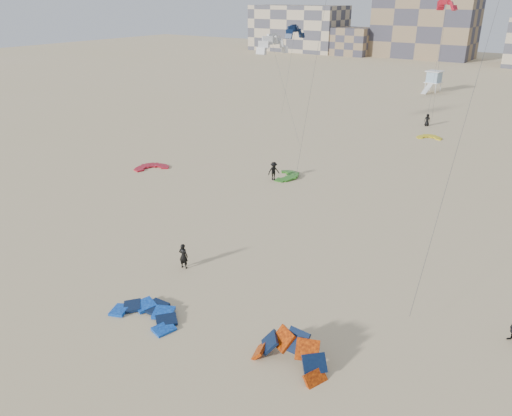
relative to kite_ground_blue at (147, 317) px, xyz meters
The scene contains 16 objects.
ground 4.04m from the kite_ground_blue, 70.57° to the left, with size 320.00×320.00×0.00m, color #CDB48A.
kite_ground_blue is the anchor object (origin of this frame).
kite_ground_orange 8.94m from the kite_ground_blue, ahead, with size 3.97×3.22×2.42m, color #FF5509, non-canonical shape.
kite_ground_red 27.22m from the kite_ground_blue, 135.20° to the left, with size 3.21×3.40×0.42m, color #BE1C40, non-canonical shape.
kite_ground_green 25.88m from the kite_ground_blue, 103.49° to the left, with size 3.26×3.44×0.59m, color #388423, non-canonical shape.
kite_ground_yellow 48.39m from the kite_ground_blue, 88.42° to the left, with size 2.80×2.93×0.51m, color gold, non-canonical shape.
kitesurfer_main 5.87m from the kite_ground_blue, 110.66° to the left, with size 0.66×0.43×1.81m, color black.
kitesurfer_c 24.49m from the kite_ground_blue, 105.59° to the left, with size 1.22×0.70×1.88m, color black.
kitesurfer_e 54.74m from the kite_ground_blue, 91.05° to the left, with size 0.85×0.55×1.73m, color black.
kite_fly_grey 40.16m from the kite_ground_blue, 112.43° to the left, with size 8.16×5.19×11.87m.
kite_fly_navy 52.94m from the kite_ground_blue, 111.67° to the left, with size 3.86×3.80×12.42m.
kite_fly_red 66.11m from the kite_ground_blue, 92.80° to the left, with size 4.97×7.56×16.25m.
lifeguard_tower_far 82.74m from the kite_ground_blue, 95.95° to the left, with size 3.12×5.56×3.93m.
condo_west_a 150.56m from the kite_ground_blue, 117.16° to the left, with size 30.00×15.00×14.00m, color tan.
condo_west_b 141.05m from the kite_ground_blue, 101.75° to the left, with size 28.00×14.00×18.00m, color #816A4E.
condo_fill_left 140.56m from the kite_ground_blue, 110.26° to the left, with size 12.00×10.00×8.00m, color #816A4E.
Camera 1 is at (17.53, -19.84, 17.09)m, focal length 35.00 mm.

